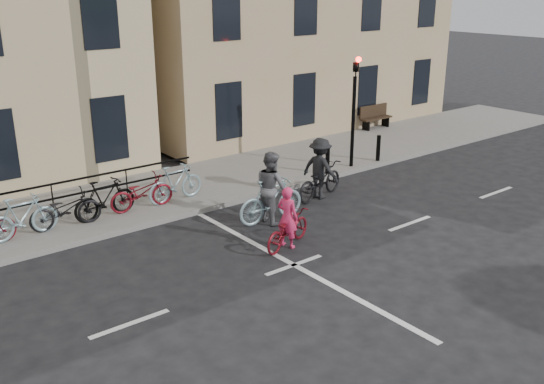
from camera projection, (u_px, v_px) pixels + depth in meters
ground at (294, 265)px, 13.62m from camera, size 120.00×120.00×0.00m
sidewalk at (27, 224)px, 15.70m from camera, size 46.00×4.00×0.15m
traffic_light at (354, 98)px, 19.65m from camera, size 0.18×0.30×3.90m
bollard_east at (327, 160)px, 19.49m from camera, size 0.14×0.14×0.90m
bollard_west at (378, 148)px, 20.90m from camera, size 0.14×0.14×0.90m
bench at (375, 116)px, 25.56m from camera, size 1.60×0.41×0.97m
parked_bikes at (42, 213)px, 14.88m from camera, size 9.35×1.23×1.05m
cyclist_pink at (287, 226)px, 14.42m from camera, size 1.80×1.08×1.51m
cyclist_grey at (271, 194)px, 15.86m from camera, size 2.01×0.97×1.92m
cyclist_dark at (320, 175)px, 17.64m from camera, size 2.13×1.29×1.80m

